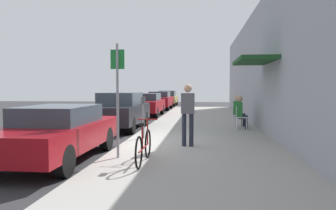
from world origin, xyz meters
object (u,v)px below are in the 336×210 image
parking_meter (143,114)px  cafe_chair_0 (240,116)px  parked_car_4 (167,98)px  pedestrian_standing (188,110)px  parked_car_3 (160,100)px  bicycle_0 (144,146)px  cafe_chair_1 (237,114)px  seated_patron_1 (238,110)px  parked_car_0 (57,132)px  parked_car_2 (146,104)px  street_sign (118,91)px  parked_car_1 (120,111)px  seated_patron_0 (241,111)px

parking_meter → cafe_chair_0: parking_meter is taller
parked_car_4 → pedestrian_standing: 22.37m
parked_car_3 → parking_meter: 15.43m
parked_car_3 → pedestrian_standing: (3.02, -16.62, 0.38)m
bicycle_0 → cafe_chair_1: (2.66, 7.02, 0.14)m
cafe_chair_1 → seated_patron_1: seated_patron_1 is taller
parked_car_3 → bicycle_0: (2.19, -18.72, -0.26)m
parked_car_4 → cafe_chair_0: size_ratio=5.06×
parked_car_4 → pedestrian_standing: pedestrian_standing is taller
parked_car_0 → pedestrian_standing: bearing=27.2°
parked_car_3 → bicycle_0: parked_car_3 is taller
parked_car_2 → seated_patron_1: 7.52m
bicycle_0 → pedestrian_standing: pedestrian_standing is taller
parked_car_0 → street_sign: 1.78m
parked_car_1 → seated_patron_1: size_ratio=3.41×
parked_car_3 → seated_patron_0: (4.90, -12.72, 0.07)m
bicycle_0 → cafe_chair_1: bicycle_0 is taller
parked_car_4 → parking_meter: bearing=-85.8°
cafe_chair_0 → seated_patron_0: (0.06, -0.01, 0.19)m
parked_car_0 → pedestrian_standing: pedestrian_standing is taller
parked_car_0 → cafe_chair_1: bearing=53.2°
parked_car_4 → parked_car_2: bearing=-90.0°
parked_car_2 → pedestrian_standing: 11.03m
cafe_chair_0 → seated_patron_0: seated_patron_0 is taller
parked_car_4 → cafe_chair_0: 18.88m
parked_car_3 → pedestrian_standing: pedestrian_standing is taller
street_sign → pedestrian_standing: size_ratio=1.53×
cafe_chair_0 → seated_patron_1: bearing=86.5°
parked_car_0 → cafe_chair_1: size_ratio=5.06×
parked_car_2 → parked_car_0: bearing=-90.0°
parked_car_0 → parked_car_4: (0.00, 23.71, 0.05)m
parked_car_0 → cafe_chair_1: (4.84, 6.47, -0.06)m
parked_car_3 → cafe_chair_0: (4.84, -12.71, -0.12)m
parked_car_4 → seated_patron_1: parked_car_4 is taller
parked_car_0 → parked_car_2: parked_car_2 is taller
cafe_chair_0 → cafe_chair_1: size_ratio=1.00×
parked_car_2 → street_sign: bearing=-83.0°
parked_car_4 → street_sign: (1.50, -23.79, 0.90)m
parked_car_3 → pedestrian_standing: bearing=-79.7°
street_sign → pedestrian_standing: street_sign is taller
bicycle_0 → street_sign: bearing=145.4°
street_sign → cafe_chair_1: bearing=62.9°
parked_car_1 → pedestrian_standing: 5.27m
bicycle_0 → seated_patron_1: (2.71, 7.00, 0.34)m
bicycle_0 → seated_patron_0: bearing=65.7°
street_sign → cafe_chair_0: bearing=58.9°
cafe_chair_1 → parked_car_0: bearing=-126.8°
cafe_chair_1 → parked_car_4: bearing=105.7°
parking_meter → bicycle_0: (0.64, -3.37, -0.41)m
parked_car_0 → bicycle_0: 2.26m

